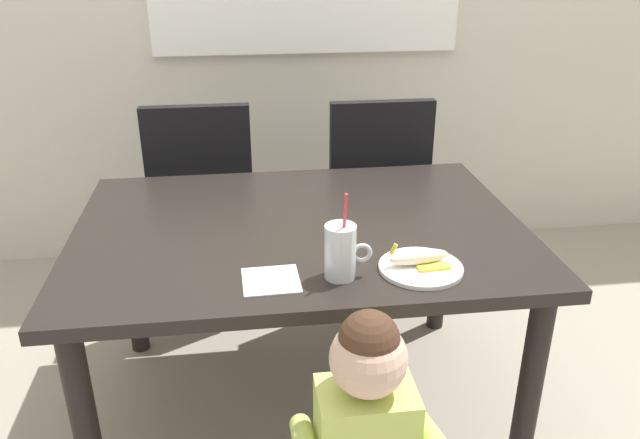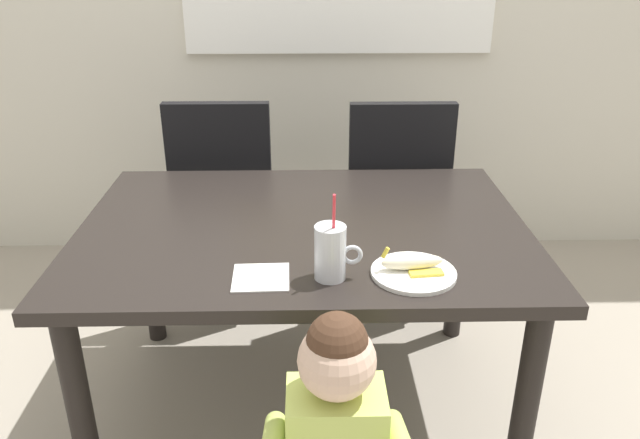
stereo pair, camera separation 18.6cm
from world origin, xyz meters
TOP-DOWN VIEW (x-y plane):
  - ground_plane at (0.00, 0.00)m, footprint 24.00×24.00m
  - dining_table at (0.00, 0.00)m, footprint 1.41×1.01m
  - dining_chair_left at (-0.34, 0.72)m, footprint 0.44×0.45m
  - dining_chair_right at (0.39, 0.69)m, footprint 0.44×0.44m
  - toddler_standing at (0.07, -0.72)m, footprint 0.33×0.24m
  - milk_cup at (0.07, -0.34)m, footprint 0.13×0.08m
  - snack_plate at (0.30, -0.34)m, footprint 0.23×0.23m
  - peeled_banana at (0.30, -0.32)m, footprint 0.17×0.11m
  - paper_napkin at (-0.11, -0.34)m, footprint 0.15×0.15m

SIDE VIEW (x-z plane):
  - ground_plane at x=0.00m, z-range 0.00..0.00m
  - toddler_standing at x=0.07m, z-range 0.11..0.95m
  - dining_chair_left at x=-0.34m, z-range 0.06..1.02m
  - dining_chair_right at x=0.39m, z-range 0.06..1.02m
  - dining_table at x=0.00m, z-range 0.27..0.98m
  - paper_napkin at x=-0.11m, z-range 0.71..0.72m
  - snack_plate at x=0.30m, z-range 0.71..0.73m
  - peeled_banana at x=0.30m, z-range 0.71..0.78m
  - milk_cup at x=0.07m, z-range 0.66..0.91m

